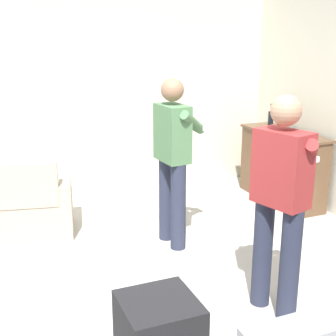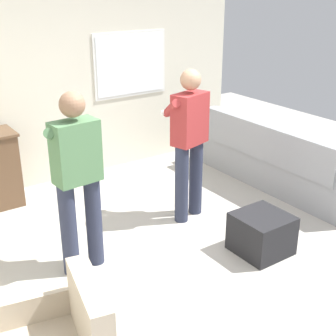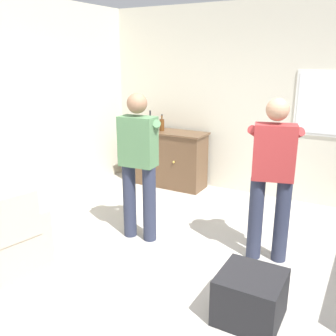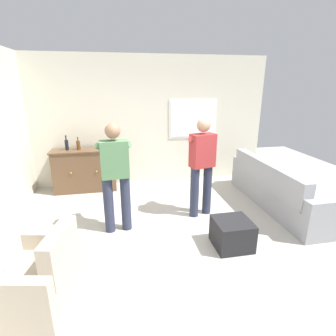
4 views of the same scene
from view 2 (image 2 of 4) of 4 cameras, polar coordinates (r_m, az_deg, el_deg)
ground at (r=4.59m, az=2.62°, el=-11.39°), size 10.40×10.40×0.00m
wall_back_with_window at (r=6.26m, az=-12.15°, el=11.23°), size 5.20×0.15×2.80m
couch at (r=6.18m, az=12.71°, el=0.66°), size 0.57×2.51×0.86m
ottoman at (r=4.74m, az=11.34°, el=-7.83°), size 0.50×0.50×0.40m
person_standing_left at (r=4.16m, az=-11.04°, el=-0.84°), size 0.56×0.49×1.68m
person_standing_right at (r=5.04m, az=2.54°, el=3.66°), size 0.54×0.52×1.68m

